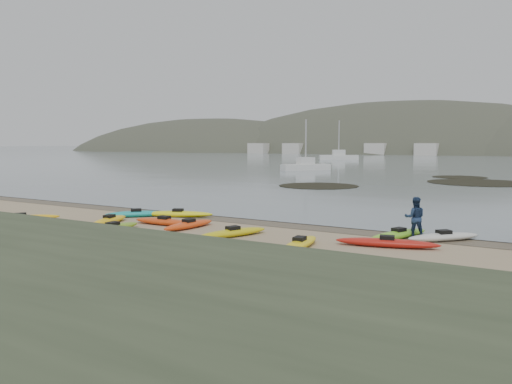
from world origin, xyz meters
The scene contains 6 objects.
ground centered at (0.00, 0.00, 0.00)m, with size 600.00×600.00×0.00m, color tan.
wet_sand centered at (0.00, -0.30, 0.00)m, with size 60.00×60.00×0.00m, color brown.
kayaks centered at (-0.19, -3.62, 0.17)m, with size 22.54×9.18×0.34m.
person_east centered at (8.40, -0.80, 0.89)m, with size 0.87×0.67×1.78m, color navy.
kelp_mats centered at (2.90, 30.80, 0.03)m, with size 21.46×26.29×0.04m.
moored_boats centered at (2.81, 81.24, 0.57)m, with size 86.69×79.48×1.30m.
Camera 1 is at (13.38, -22.39, 4.07)m, focal length 35.00 mm.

